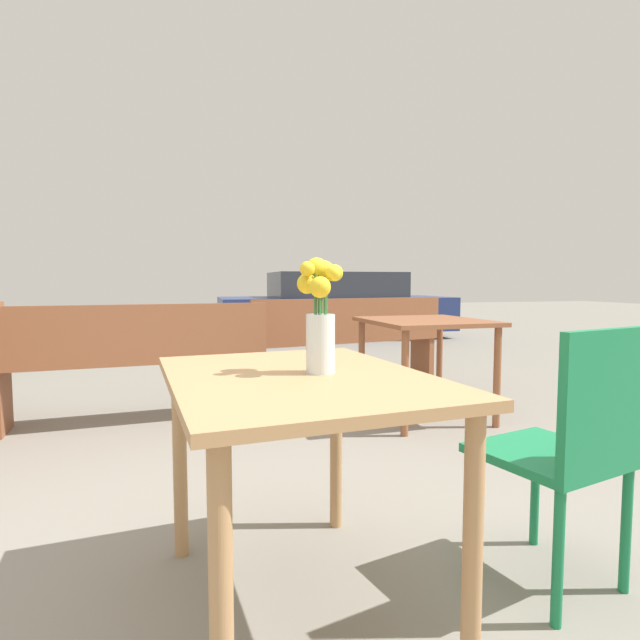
# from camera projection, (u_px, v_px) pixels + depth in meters

# --- Properties ---
(ground_plane) EXTENTS (40.00, 40.00, 0.00)m
(ground_plane) POSITION_uv_depth(u_px,v_px,m) (298.00, 606.00, 1.54)
(ground_plane) COLOR gray
(table_front) EXTENTS (0.83, 1.05, 0.73)m
(table_front) POSITION_uv_depth(u_px,v_px,m) (298.00, 408.00, 1.50)
(table_front) COLOR tan
(table_front) RESTS_ON ground_plane
(flower_vase) EXTENTS (0.14, 0.15, 0.35)m
(flower_vase) POSITION_uv_depth(u_px,v_px,m) (320.00, 317.00, 1.50)
(flower_vase) COLOR silver
(flower_vase) RESTS_ON table_front
(cafe_chair) EXTENTS (0.48, 0.48, 0.87)m
(cafe_chair) POSITION_uv_depth(u_px,v_px,m) (571.00, 442.00, 1.58)
(cafe_chair) COLOR #197A47
(cafe_chair) RESTS_ON ground_plane
(bench_near) EXTENTS (2.01, 0.70, 0.85)m
(bench_near) POSITION_uv_depth(u_px,v_px,m) (348.00, 337.00, 4.74)
(bench_near) COLOR brown
(bench_near) RESTS_ON ground_plane
(bench_middle) EXTENTS (1.83, 0.49, 0.85)m
(bench_middle) POSITION_uv_depth(u_px,v_px,m) (137.00, 358.00, 3.49)
(bench_middle) COLOR brown
(bench_middle) RESTS_ON ground_plane
(table_back) EXTENTS (0.83, 0.91, 0.73)m
(table_back) POSITION_uv_depth(u_px,v_px,m) (425.00, 333.00, 3.67)
(table_back) COLOR brown
(table_back) RESTS_ON ground_plane
(parked_car) EXTENTS (4.12, 1.77, 1.17)m
(parked_car) POSITION_uv_depth(u_px,v_px,m) (335.00, 306.00, 8.98)
(parked_car) COLOR navy
(parked_car) RESTS_ON ground_plane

